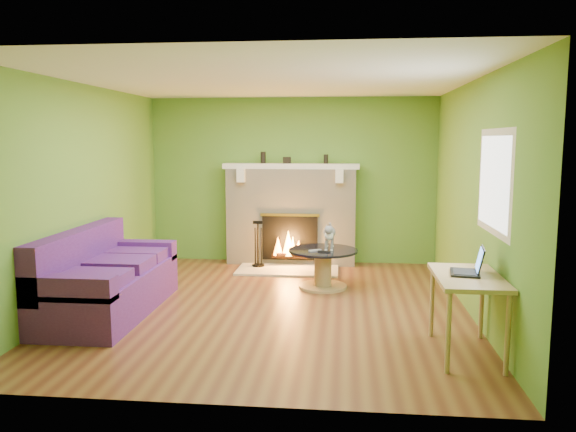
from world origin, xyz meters
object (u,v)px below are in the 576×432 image
at_px(desk, 468,285).
at_px(cat, 329,236).
at_px(coffee_table, 323,266).
at_px(sofa, 104,281).

height_order(desk, cat, cat).
height_order(coffee_table, desk, desk).
xyz_separation_m(sofa, cat, (2.50, 1.37, 0.33)).
xyz_separation_m(coffee_table, desk, (1.39, -2.20, 0.35)).
relative_size(coffee_table, desk, 0.91).
xyz_separation_m(desk, cat, (-1.31, 2.25, 0.04)).
bearing_deg(desk, cat, 120.22).
xyz_separation_m(sofa, desk, (3.81, -0.88, 0.28)).
distance_m(sofa, desk, 3.92).
height_order(coffee_table, cat, cat).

